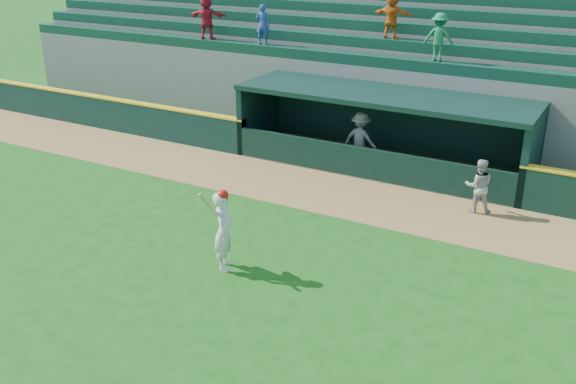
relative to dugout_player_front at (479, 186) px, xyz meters
name	(u,v)px	position (x,y,z in m)	size (l,w,h in m)	color
ground	(254,267)	(-3.63, -5.67, -0.76)	(120.00, 120.00, 0.00)	#174D13
warning_track	(344,196)	(-3.63, -0.77, -0.75)	(40.00, 3.00, 0.01)	olive
field_wall_left	(80,109)	(-15.88, 0.88, -0.16)	(15.50, 0.30, 1.20)	black
wall_stripe_left	(78,93)	(-15.88, 0.88, 0.47)	(15.50, 0.32, 0.06)	yellow
dugout_player_front	(479,186)	(0.00, 0.00, 0.00)	(0.74, 0.57, 1.52)	#A5A4A0
dugout_player_inside	(361,139)	(-4.29, 1.87, 0.13)	(1.15, 0.66, 1.78)	gray
dugout	(386,125)	(-3.63, 2.33, 0.60)	(9.40, 2.80, 2.46)	slate
stands	(433,68)	(-3.62, 6.89, 1.64)	(34.50, 6.33, 7.51)	slate
batter_at_plate	(224,230)	(-4.20, -5.99, 0.20)	(0.69, 0.85, 1.94)	silver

